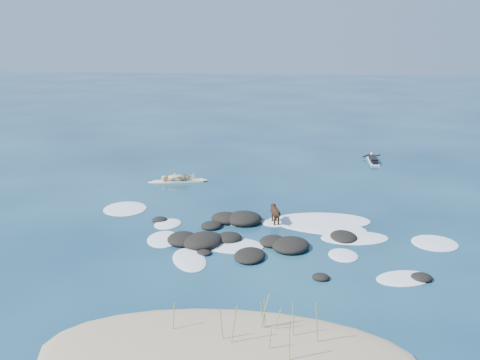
# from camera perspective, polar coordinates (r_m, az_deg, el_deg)

# --- Properties ---
(ground) EXTENTS (160.00, 160.00, 0.00)m
(ground) POSITION_cam_1_polar(r_m,az_deg,el_deg) (20.34, 1.75, -5.53)
(ground) COLOR #0A2642
(ground) RESTS_ON ground
(sand_dune) EXTENTS (9.00, 4.40, 0.60)m
(sand_dune) POSITION_cam_1_polar(r_m,az_deg,el_deg) (13.06, -1.41, -18.45)
(sand_dune) COLOR #9E8966
(sand_dune) RESTS_ON ground
(dune_grass) EXTENTS (3.57, 1.49, 1.17)m
(dune_grass) POSITION_cam_1_polar(r_m,az_deg,el_deg) (13.10, 2.36, -15.16)
(dune_grass) COLOR olive
(dune_grass) RESTS_ON ground
(reef_rocks) EXTENTS (9.95, 6.01, 0.53)m
(reef_rocks) POSITION_cam_1_polar(r_m,az_deg,el_deg) (19.64, -0.08, -5.97)
(reef_rocks) COLOR black
(reef_rocks) RESTS_ON ground
(breaking_foam) EXTENTS (14.32, 7.60, 0.12)m
(breaking_foam) POSITION_cam_1_polar(r_m,az_deg,el_deg) (20.41, 4.48, -5.47)
(breaking_foam) COLOR white
(breaking_foam) RESTS_ON ground
(standing_surfer_rig) EXTENTS (2.99, 1.20, 1.73)m
(standing_surfer_rig) POSITION_cam_1_polar(r_m,az_deg,el_deg) (26.92, -6.67, 1.16)
(standing_surfer_rig) COLOR #EDE8BD
(standing_surfer_rig) RESTS_ON ground
(paddling_surfer_rig) EXTENTS (1.07, 2.36, 0.41)m
(paddling_surfer_rig) POSITION_cam_1_polar(r_m,az_deg,el_deg) (32.06, 14.02, 2.12)
(paddling_surfer_rig) COLOR white
(paddling_surfer_rig) RESTS_ON ground
(dog) EXTENTS (0.49, 1.16, 0.75)m
(dog) POSITION_cam_1_polar(r_m,az_deg,el_deg) (21.03, 3.77, -3.41)
(dog) COLOR black
(dog) RESTS_ON ground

